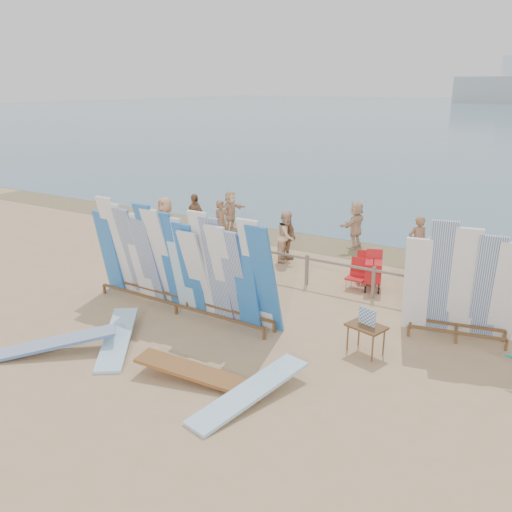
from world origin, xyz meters
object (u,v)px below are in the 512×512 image
Objects in this scene: vendor_table at (366,338)px; main_surfboard_rack at (180,264)px; side_surfboard_rack at (462,287)px; beach_chair_right at (366,273)px; beachgoer_extra_1 at (195,216)px; beach_chair_left at (357,280)px; beachgoer_7 at (417,243)px; flat_board_b at (250,400)px; beachgoer_6 at (431,265)px; beachgoer_8 at (478,262)px; beachgoer_0 at (166,224)px; flat_board_a at (118,344)px; beachgoer_2 at (287,236)px; flat_board_c at (201,382)px; flat_board_e at (53,353)px; beachgoer_11 at (231,211)px; stroller at (373,275)px; beachgoer_4 at (288,235)px; beachgoer_1 at (221,224)px; beachgoer_5 at (355,225)px.

main_surfboard_rack is at bearing -161.36° from vendor_table.
beach_chair_right is at bearing 129.01° from side_surfboard_rack.
side_surfboard_rack is 10.95m from beachgoer_extra_1.
beachgoer_7 is (0.95, 2.55, 0.61)m from beach_chair_left.
beachgoer_extra_1 is at bearing 145.63° from flat_board_b.
main_surfboard_rack reaches higher than beach_chair_right.
beachgoer_7 reaches higher than beachgoer_6.
beachgoer_8 is at bearing 44.47° from main_surfboard_rack.
beach_chair_left is 7.14m from beachgoer_0.
flat_board_a is 8.84m from beachgoer_extra_1.
beachgoer_2 is at bearing -25.85° from beachgoer_7.
flat_board_c is 3.54m from flat_board_e.
beachgoer_6 is at bearing 97.89° from flat_board_e.
beachgoer_11 is at bearing 154.75° from vendor_table.
beachgoer_11 reaches higher than stroller.
beachgoer_4 is (-4.61, 4.99, 0.46)m from vendor_table.
flat_board_e is 10.98m from beachgoer_7.
beachgoer_2 reaches higher than beachgoer_4.
flat_board_b is at bearing -29.64° from beachgoer_extra_1.
flat_board_e is 1.57× the size of beachgoer_7.
beachgoer_6 is (1.83, 0.04, 0.55)m from beach_chair_right.
beach_chair_left is 0.55× the size of beachgoer_8.
beachgoer_2 is at bearing -79.32° from beachgoer_1.
beachgoer_extra_1 is (-7.15, 1.79, 0.61)m from beach_chair_left.
beachgoer_11 is at bearing 3.26° from beachgoer_4.
beachgoer_11 is (-3.74, 2.27, -0.03)m from beachgoer_2.
beachgoer_7 is (-0.67, 6.16, 0.51)m from vendor_table.
flat_board_e is at bearing -165.62° from beachgoer_11.
beachgoer_2 is (-2.24, 7.63, 0.83)m from flat_board_c.
beachgoer_1 is at bearing 166.47° from beach_chair_left.
beachgoer_7 is at bearing 68.07° from beachgoer_5.
beachgoer_5 is at bearing 173.10° from beachgoer_8.
beachgoer_11 is (-7.09, 3.30, 0.36)m from stroller.
beach_chair_left is 3.33m from beachgoer_4.
beachgoer_extra_1 is (-10.30, 3.67, -0.42)m from side_surfboard_rack.
beachgoer_2 is (-6.08, 3.07, -0.44)m from side_surfboard_rack.
stroller is (-1.21, 3.78, 0.09)m from vendor_table.
beachgoer_5 reaches higher than beachgoer_6.
beachgoer_extra_1 is at bearing 164.93° from beachgoer_11.
beachgoer_7 is at bearing 111.45° from vendor_table.
beachgoer_1 is at bearing 160.77° from vendor_table.
flat_board_a is 1.62× the size of beachgoer_2.
stroller is at bearing -116.83° from beachgoer_2.
flat_board_b is 3.06× the size of beach_chair_right.
beachgoer_1 is at bearing -153.12° from beachgoer_11.
beach_chair_right is 1.91m from beachgoer_6.
beachgoer_2 is (-3.88, -1.35, -0.03)m from beachgoer_7.
beachgoer_4 reaches higher than beachgoer_8.
flat_board_b is (-1.14, -2.87, -0.35)m from vendor_table.
beachgoer_5 reaches higher than beach_chair_left.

